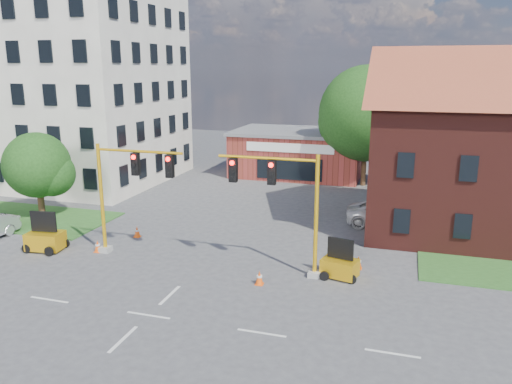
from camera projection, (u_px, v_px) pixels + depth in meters
ground at (148, 315)px, 21.10m from camera, size 120.00×120.00×0.00m
lane_markings at (108, 353)px, 18.32m from camera, size 60.00×36.00×0.01m
office_block at (62, 66)px, 44.56m from camera, size 18.40×15.40×20.60m
brick_shop at (299, 152)px, 48.40m from camera, size 12.40×8.40×4.30m
tree_large at (372, 117)px, 42.80m from camera, size 8.65×8.24×10.45m
tree_nw_front at (41, 167)px, 33.93m from camera, size 4.69×4.46×5.96m
signal_mast_west at (127, 187)px, 26.94m from camera, size 5.30×0.60×6.20m
signal_mast_east at (283, 199)px, 24.48m from camera, size 5.30×0.60×6.20m
trailer_west at (45, 239)px, 28.41m from camera, size 2.11×1.56×2.21m
trailer_east at (340, 266)px, 24.77m from camera, size 1.93×1.52×1.95m
cone_a at (98, 246)px, 28.25m from camera, size 0.40×0.40×0.70m
cone_b at (137, 232)px, 30.75m from camera, size 0.40×0.40×0.70m
cone_c at (259, 278)px, 24.02m from camera, size 0.40×0.40×0.70m
cone_d at (358, 263)px, 25.90m from camera, size 0.40×0.40×0.70m
pickup_white at (391, 215)px, 32.69m from camera, size 5.87×2.89×1.60m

